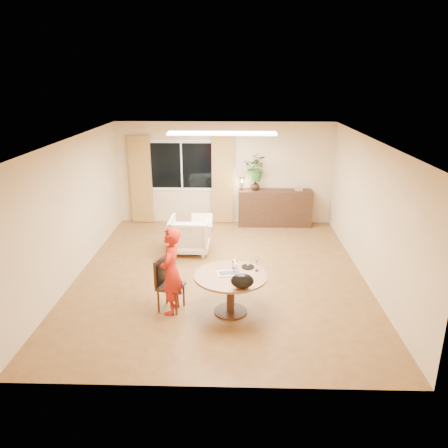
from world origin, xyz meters
The scene contains 24 objects.
floor centered at (0.00, 0.00, 0.00)m, with size 6.50×6.50×0.00m, color brown.
ceiling centered at (0.00, 0.00, 2.60)m, with size 6.50×6.50×0.00m, color white.
wall_back centered at (0.00, 3.25, 1.30)m, with size 5.50×5.50×0.00m, color tan.
wall_left centered at (-2.75, 0.00, 1.30)m, with size 6.50×6.50×0.00m, color tan.
wall_right centered at (2.75, 0.00, 1.30)m, with size 6.50×6.50×0.00m, color tan.
window centered at (-1.10, 3.23, 1.50)m, with size 1.70×0.03×1.30m.
curtain_left centered at (-2.15, 3.15, 1.15)m, with size 0.55×0.08×2.25m, color olive.
curtain_right centered at (-0.05, 3.15, 1.15)m, with size 0.55×0.08×2.25m, color olive.
ceiling_panel centered at (0.00, 1.20, 2.57)m, with size 2.20×0.35×0.05m, color white.
dining_table centered at (0.22, -1.43, 0.53)m, with size 1.18×1.18×0.67m.
dining_chair centered at (-0.75, -1.36, 0.44)m, with size 0.42×0.39×0.89m, color black, non-canonical shape.
child centered at (-0.73, -1.43, 0.72)m, with size 0.35×0.53×1.45m, color red.
laptop centered at (0.17, -1.39, 0.78)m, with size 0.33×0.22×0.22m, color #B7B7BC, non-canonical shape.
tumbler centered at (0.28, -1.16, 0.73)m, with size 0.08×0.08×0.12m, color white, non-canonical shape.
wine_glass centered at (0.65, -1.26, 0.77)m, with size 0.07×0.07×0.20m, color white, non-canonical shape.
pot_lid centered at (0.50, -1.13, 0.69)m, with size 0.21×0.21×0.03m, color white, non-canonical shape.
handbag centered at (0.40, -1.88, 0.79)m, with size 0.35×0.20×0.23m, color black, non-canonical shape.
armchair centered at (-0.71, 1.15, 0.39)m, with size 0.84×0.87×0.79m, color beige.
throw centered at (-0.44, 1.14, 0.80)m, with size 0.45×0.55×0.03m, color beige, non-canonical shape.
sideboard centered at (1.29, 3.01, 0.46)m, with size 1.85×0.45×0.93m, color black.
vase centered at (0.77, 3.01, 1.05)m, with size 0.24×0.24×0.25m, color black.
bouquet centered at (0.79, 3.01, 1.51)m, with size 0.59×0.51×0.66m, color #235F24.
book_stack centered at (1.88, 3.01, 0.97)m, with size 0.19×0.14×0.08m, color #99704E, non-canonical shape.
desk_lamp centered at (0.44, 2.96, 1.10)m, with size 0.14×0.14×0.34m, color black, non-canonical shape.
Camera 1 is at (0.30, -7.73, 3.67)m, focal length 35.00 mm.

